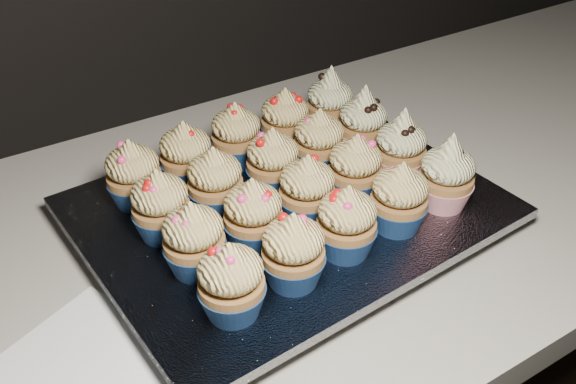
# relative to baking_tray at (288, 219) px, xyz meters

# --- Properties ---
(worktop) EXTENTS (2.44, 0.64, 0.04)m
(worktop) POSITION_rel_baking_tray_xyz_m (0.12, 0.03, -0.03)
(worktop) COLOR beige
(worktop) RESTS_ON cabinet
(baking_tray) EXTENTS (0.44, 0.34, 0.02)m
(baking_tray) POSITION_rel_baking_tray_xyz_m (0.00, 0.00, 0.00)
(baking_tray) COLOR black
(baking_tray) RESTS_ON worktop
(foil_lining) EXTENTS (0.47, 0.38, 0.01)m
(foil_lining) POSITION_rel_baking_tray_xyz_m (0.00, 0.00, 0.02)
(foil_lining) COLOR silver
(foil_lining) RESTS_ON baking_tray
(cupcake_0) EXTENTS (0.06, 0.06, 0.08)m
(cupcake_0) POSITION_rel_baking_tray_xyz_m (-0.13, -0.12, 0.06)
(cupcake_0) COLOR navy
(cupcake_0) RESTS_ON foil_lining
(cupcake_1) EXTENTS (0.06, 0.06, 0.08)m
(cupcake_1) POSITION_rel_baking_tray_xyz_m (-0.06, -0.11, 0.06)
(cupcake_1) COLOR navy
(cupcake_1) RESTS_ON foil_lining
(cupcake_2) EXTENTS (0.06, 0.06, 0.08)m
(cupcake_2) POSITION_rel_baking_tray_xyz_m (0.01, -0.10, 0.06)
(cupcake_2) COLOR navy
(cupcake_2) RESTS_ON foil_lining
(cupcake_3) EXTENTS (0.06, 0.06, 0.08)m
(cupcake_3) POSITION_rel_baking_tray_xyz_m (0.08, -0.10, 0.06)
(cupcake_3) COLOR navy
(cupcake_3) RESTS_ON foil_lining
(cupcake_4) EXTENTS (0.06, 0.06, 0.10)m
(cupcake_4) POSITION_rel_baking_tray_xyz_m (0.15, -0.10, 0.06)
(cupcake_4) COLOR red
(cupcake_4) RESTS_ON foil_lining
(cupcake_5) EXTENTS (0.06, 0.06, 0.08)m
(cupcake_5) POSITION_rel_baking_tray_xyz_m (-0.14, -0.04, 0.06)
(cupcake_5) COLOR navy
(cupcake_5) RESTS_ON foil_lining
(cupcake_6) EXTENTS (0.06, 0.06, 0.08)m
(cupcake_6) POSITION_rel_baking_tray_xyz_m (-0.07, -0.04, 0.06)
(cupcake_6) COLOR navy
(cupcake_6) RESTS_ON foil_lining
(cupcake_7) EXTENTS (0.06, 0.06, 0.08)m
(cupcake_7) POSITION_rel_baking_tray_xyz_m (0.00, -0.03, 0.06)
(cupcake_7) COLOR navy
(cupcake_7) RESTS_ON foil_lining
(cupcake_8) EXTENTS (0.06, 0.06, 0.08)m
(cupcake_8) POSITION_rel_baking_tray_xyz_m (0.07, -0.03, 0.06)
(cupcake_8) COLOR navy
(cupcake_8) RESTS_ON foil_lining
(cupcake_9) EXTENTS (0.06, 0.06, 0.10)m
(cupcake_9) POSITION_rel_baking_tray_xyz_m (0.14, -0.02, 0.06)
(cupcake_9) COLOR red
(cupcake_9) RESTS_ON foil_lining
(cupcake_10) EXTENTS (0.06, 0.06, 0.08)m
(cupcake_10) POSITION_rel_baking_tray_xyz_m (-0.14, 0.02, 0.06)
(cupcake_10) COLOR navy
(cupcake_10) RESTS_ON foil_lining
(cupcake_11) EXTENTS (0.06, 0.06, 0.08)m
(cupcake_11) POSITION_rel_baking_tray_xyz_m (-0.07, 0.03, 0.06)
(cupcake_11) COLOR navy
(cupcake_11) RESTS_ON foil_lining
(cupcake_12) EXTENTS (0.06, 0.06, 0.08)m
(cupcake_12) POSITION_rel_baking_tray_xyz_m (0.00, 0.03, 0.06)
(cupcake_12) COLOR navy
(cupcake_12) RESTS_ON foil_lining
(cupcake_13) EXTENTS (0.06, 0.06, 0.08)m
(cupcake_13) POSITION_rel_baking_tray_xyz_m (0.07, 0.04, 0.06)
(cupcake_13) COLOR navy
(cupcake_13) RESTS_ON foil_lining
(cupcake_14) EXTENTS (0.06, 0.06, 0.10)m
(cupcake_14) POSITION_rel_baking_tray_xyz_m (0.14, 0.05, 0.06)
(cupcake_14) COLOR red
(cupcake_14) RESTS_ON foil_lining
(cupcake_15) EXTENTS (0.06, 0.06, 0.08)m
(cupcake_15) POSITION_rel_baking_tray_xyz_m (-0.15, 0.09, 0.06)
(cupcake_15) COLOR navy
(cupcake_15) RESTS_ON foil_lining
(cupcake_16) EXTENTS (0.06, 0.06, 0.08)m
(cupcake_16) POSITION_rel_baking_tray_xyz_m (-0.08, 0.10, 0.06)
(cupcake_16) COLOR navy
(cupcake_16) RESTS_ON foil_lining
(cupcake_17) EXTENTS (0.06, 0.06, 0.08)m
(cupcake_17) POSITION_rel_baking_tray_xyz_m (-0.01, 0.11, 0.06)
(cupcake_17) COLOR navy
(cupcake_17) RESTS_ON foil_lining
(cupcake_18) EXTENTS (0.06, 0.06, 0.08)m
(cupcake_18) POSITION_rel_baking_tray_xyz_m (0.06, 0.11, 0.06)
(cupcake_18) COLOR navy
(cupcake_18) RESTS_ON foil_lining
(cupcake_19) EXTENTS (0.06, 0.06, 0.10)m
(cupcake_19) POSITION_rel_baking_tray_xyz_m (0.14, 0.11, 0.06)
(cupcake_19) COLOR red
(cupcake_19) RESTS_ON foil_lining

